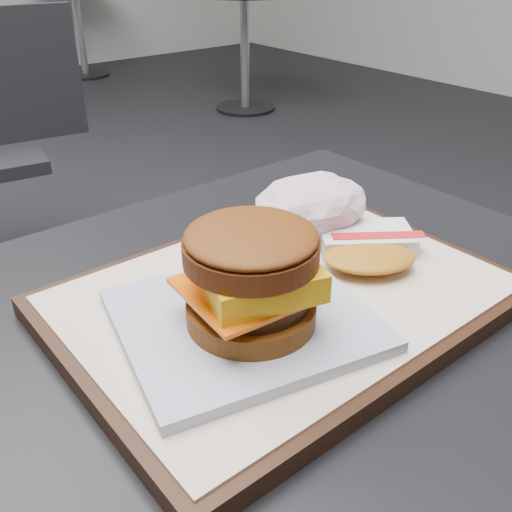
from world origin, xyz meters
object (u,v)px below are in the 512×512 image
object	(u,v)px
breakfast_sandwich	(249,287)
hash_brown	(367,246)
customer_table	(238,497)
crumpled_wrapper	(312,205)
serving_tray	(283,299)

from	to	relation	value
breakfast_sandwich	hash_brown	xyz separation A→B (m)	(0.16, 0.02, -0.03)
customer_table	breakfast_sandwich	size ratio (longest dim) A/B	3.58
customer_table	crumpled_wrapper	xyz separation A→B (m)	(0.17, 0.09, 0.23)
customer_table	serving_tray	bearing A→B (deg)	13.61
hash_brown	crumpled_wrapper	distance (m)	0.08
breakfast_sandwich	serving_tray	bearing A→B (deg)	24.42
serving_tray	hash_brown	world-z (taller)	hash_brown
customer_table	crumpled_wrapper	distance (m)	0.30
breakfast_sandwich	customer_table	bearing A→B (deg)	124.44
customer_table	crumpled_wrapper	size ratio (longest dim) A/B	6.40
crumpled_wrapper	serving_tray	bearing A→B (deg)	-145.43
serving_tray	breakfast_sandwich	xyz separation A→B (m)	(-0.06, -0.03, 0.05)
serving_tray	customer_table	bearing A→B (deg)	-166.39
serving_tray	breakfast_sandwich	world-z (taller)	breakfast_sandwich
hash_brown	serving_tray	bearing A→B (deg)	176.34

